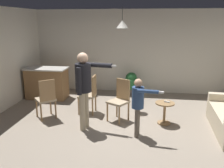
{
  "coord_description": "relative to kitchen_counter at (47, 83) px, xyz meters",
  "views": [
    {
      "loc": [
        0.62,
        -4.84,
        2.36
      ],
      "look_at": [
        -0.16,
        0.24,
        1.0
      ],
      "focal_mm": 39.01,
      "sensor_mm": 36.0,
      "label": 1
    }
  ],
  "objects": [
    {
      "name": "person_child",
      "position": [
        2.89,
        -2.16,
        0.29
      ],
      "size": [
        0.62,
        0.4,
        1.23
      ],
      "rotation": [
        0.0,
        0.0,
        -1.67
      ],
      "color": "#60564C",
      "rests_on": "ground"
    },
    {
      "name": "dining_chair_by_counter",
      "position": [
        1.61,
        -1.04,
        0.07
      ],
      "size": [
        0.42,
        0.42,
        1.0
      ],
      "rotation": [
        0.0,
        0.0,
        1.57
      ],
      "color": "#99754C",
      "rests_on": "ground"
    },
    {
      "name": "side_table_by_couch",
      "position": [
        3.48,
        -1.44,
        -0.15
      ],
      "size": [
        0.44,
        0.44,
        0.52
      ],
      "color": "#99754C",
      "rests_on": "ground"
    },
    {
      "name": "dining_chair_spare",
      "position": [
        2.43,
        -1.37,
        0.07
      ],
      "size": [
        0.58,
        0.58,
        1.0
      ],
      "rotation": [
        0.0,
        0.0,
        2.59
      ],
      "color": "#99754C",
      "rests_on": "ground"
    },
    {
      "name": "wall_back",
      "position": [
        2.45,
        1.19,
        0.87
      ],
      "size": [
        6.4,
        0.1,
        2.7
      ],
      "primitive_type": "cube",
      "color": "silver",
      "rests_on": "ground"
    },
    {
      "name": "kitchen_counter",
      "position": [
        0.0,
        0.0,
        0.0
      ],
      "size": [
        1.26,
        0.66,
        0.95
      ],
      "color": "olive",
      "rests_on": "ground"
    },
    {
      "name": "spare_remote_on_table",
      "position": [
        3.52,
        -1.43,
        0.06
      ],
      "size": [
        0.13,
        0.08,
        0.04
      ],
      "primitive_type": "cube",
      "rotation": [
        0.0,
        0.0,
        1.17
      ],
      "color": "white",
      "rests_on": "side_table_by_couch"
    },
    {
      "name": "dining_chair_near_wall",
      "position": [
        0.65,
        -1.57,
        0.07
      ],
      "size": [
        0.59,
        0.59,
        1.0
      ],
      "rotation": [
        0.0,
        0.0,
        0.73
      ],
      "color": "#99754C",
      "rests_on": "ground"
    },
    {
      "name": "ground",
      "position": [
        2.45,
        -2.01,
        -0.48
      ],
      "size": [
        7.68,
        7.68,
        0.0
      ],
      "primitive_type": "plane",
      "color": "gray"
    },
    {
      "name": "person_adult",
      "position": [
        1.72,
        -1.98,
        0.58
      ],
      "size": [
        0.87,
        0.49,
        1.71
      ],
      "rotation": [
        0.0,
        0.0,
        -1.75
      ],
      "color": "tan",
      "rests_on": "ground"
    },
    {
      "name": "potted_plant_corner",
      "position": [
        2.54,
        0.75,
        -0.07
      ],
      "size": [
        0.48,
        0.48,
        0.74
      ],
      "color": "#4C4742",
      "rests_on": "ground"
    },
    {
      "name": "dining_chair_centre_back",
      "position": [
        1.05,
        0.47,
        0.07
      ],
      "size": [
        0.58,
        0.58,
        1.0
      ],
      "rotation": [
        0.0,
        0.0,
        5.29
      ],
      "color": "#99754C",
      "rests_on": "ground"
    },
    {
      "name": "ceiling_light_pendant",
      "position": [
        2.35,
        -0.36,
        1.77
      ],
      "size": [
        0.32,
        0.32,
        0.55
      ],
      "color": "silver"
    }
  ]
}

